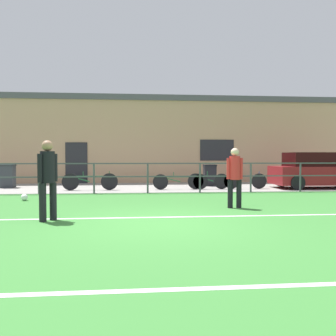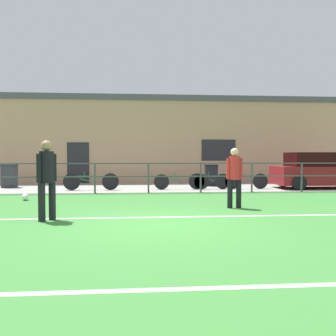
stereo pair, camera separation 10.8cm
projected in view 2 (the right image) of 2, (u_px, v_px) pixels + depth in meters
The scene contains 16 objects.
ground at pixel (156, 224), 7.37m from camera, with size 60.00×44.00×0.04m, color #387A33.
field_line_touchline at pixel (154, 217), 8.09m from camera, with size 36.00×0.11×0.00m, color white.
field_line_hash at pixel (172, 289), 3.72m from camera, with size 36.00×0.11×0.00m, color white.
pavement_strip at pixel (147, 187), 15.84m from camera, with size 48.00×5.00×0.02m, color gray.
perimeter_fence at pixel (148, 173), 13.32m from camera, with size 36.07×0.07×1.15m.
clubhouse_facade at pixel (145, 140), 19.44m from camera, with size 28.00×2.56×4.59m.
player_goalkeeper at pixel (47, 175), 7.65m from camera, with size 0.36×0.38×1.75m.
player_striker at pixel (234, 174), 9.50m from camera, with size 0.44×0.28×1.62m.
soccer_ball_match at pixel (25, 197), 11.15m from camera, with size 0.21×0.21×0.21m, color white.
parked_car_red at pixel (320, 171), 15.23m from camera, with size 4.03×1.79×1.54m.
bicycle_parked_1 at pixel (181, 181), 14.64m from camera, with size 2.31×0.04×0.73m.
bicycle_parked_2 at pixel (215, 181), 14.76m from camera, with size 2.19×0.04×0.76m.
bicycle_parked_3 at pixel (91, 181), 14.34m from camera, with size 2.24×0.04×0.77m.
bicycle_parked_4 at pixel (241, 181), 14.85m from camera, with size 2.27×0.04×0.74m.
trash_bin_0 at pixel (211, 175), 16.37m from camera, with size 0.58×0.49×0.99m.
trash_bin_1 at pixel (9, 176), 15.52m from camera, with size 0.61×0.51×1.02m.
Camera 2 is at (-0.35, -7.32, 1.41)m, focal length 37.75 mm.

